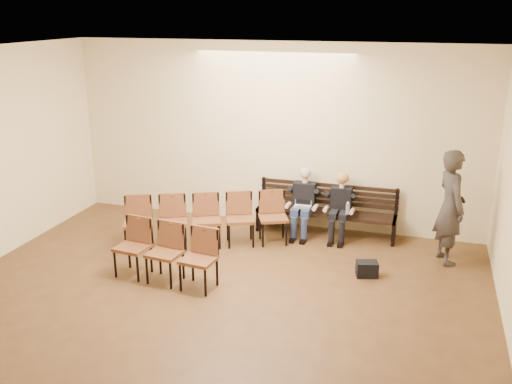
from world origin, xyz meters
TOP-DOWN VIEW (x-y plane):
  - ground at (0.00, 0.00)m, footprint 10.00×10.00m
  - room_walls at (0.00, 0.79)m, footprint 8.02×10.01m
  - bench at (1.12, 4.65)m, footprint 2.60×0.90m
  - seated_man at (0.71, 4.53)m, footprint 0.51×0.70m
  - seated_woman at (1.40, 4.53)m, footprint 0.47×0.65m
  - laptop at (0.72, 4.39)m, footprint 0.36×0.31m
  - water_bottle at (1.57, 4.32)m, footprint 0.08×0.08m
  - bag at (2.07, 3.09)m, footprint 0.38×0.31m
  - passerby at (3.27, 4.05)m, footprint 0.80×0.95m
  - chair_row_front at (-0.81, 3.50)m, footprint 2.84×1.63m
  - chair_row_back at (-0.90, 2.00)m, footprint 1.71×0.68m

SIDE VIEW (x-z plane):
  - ground at x=0.00m, z-range 0.00..0.00m
  - bag at x=2.07m, z-range 0.00..0.25m
  - bench at x=1.12m, z-range 0.00..0.45m
  - chair_row_back at x=-0.90m, z-range 0.00..0.93m
  - chair_row_front at x=-0.81m, z-range 0.00..0.94m
  - seated_woman at x=1.40m, z-range 0.00..1.10m
  - laptop at x=0.72m, z-range 0.45..0.68m
  - water_bottle at x=1.57m, z-range 0.45..0.68m
  - seated_man at x=0.71m, z-range 0.00..1.21m
  - passerby at x=3.27m, z-range 0.00..2.21m
  - room_walls at x=0.00m, z-range 0.78..4.29m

